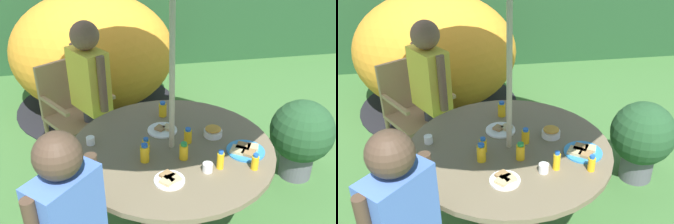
% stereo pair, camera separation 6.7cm
% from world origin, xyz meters
% --- Properties ---
extents(hedge_backdrop, '(9.00, 0.70, 1.71)m').
position_xyz_m(hedge_backdrop, '(0.00, 3.56, 0.85)').
color(hedge_backdrop, '#234C28').
rests_on(hedge_backdrop, ground_plane).
extents(garden_table, '(1.38, 1.38, 0.72)m').
position_xyz_m(garden_table, '(0.00, 0.00, 0.59)').
color(garden_table, tan).
rests_on(garden_table, ground_plane).
extents(wooden_chair, '(0.68, 0.67, 0.94)m').
position_xyz_m(wooden_chair, '(-0.71, 1.08, 0.53)').
color(wooden_chair, tan).
rests_on(wooden_chair, ground_plane).
extents(dome_tent, '(2.15, 2.15, 1.34)m').
position_xyz_m(dome_tent, '(-0.51, 2.10, 0.66)').
color(dome_tent, orange).
rests_on(dome_tent, ground_plane).
extents(potted_plant, '(0.54, 0.54, 0.73)m').
position_xyz_m(potted_plant, '(1.21, 0.42, 0.42)').
color(potted_plant, '#595960').
rests_on(potted_plant, ground_plane).
extents(child_in_yellow_shirt, '(0.36, 0.41, 1.37)m').
position_xyz_m(child_in_yellow_shirt, '(-0.53, 0.86, 0.88)').
color(child_in_yellow_shirt, '#3F3F47').
rests_on(child_in_yellow_shirt, ground_plane).
extents(child_in_blue_shirt, '(0.37, 0.38, 1.32)m').
position_xyz_m(child_in_blue_shirt, '(-0.64, -0.68, 0.84)').
color(child_in_blue_shirt, brown).
rests_on(child_in_blue_shirt, ground_plane).
extents(snack_bowl, '(0.13, 0.13, 0.07)m').
position_xyz_m(snack_bowl, '(0.31, 0.08, 0.76)').
color(snack_bowl, white).
rests_on(snack_bowl, garden_table).
extents(plate_near_left, '(0.21, 0.21, 0.03)m').
position_xyz_m(plate_near_left, '(-0.03, 0.21, 0.73)').
color(plate_near_left, white).
rests_on(plate_near_left, garden_table).
extents(plate_center_front, '(0.19, 0.19, 0.03)m').
position_xyz_m(plate_center_front, '(-0.08, -0.36, 0.74)').
color(plate_center_front, white).
rests_on(plate_center_front, garden_table).
extents(plate_back_edge, '(0.25, 0.25, 0.03)m').
position_xyz_m(plate_back_edge, '(0.47, -0.15, 0.74)').
color(plate_back_edge, '#338CD8').
rests_on(plate_back_edge, garden_table).
extents(juice_bottle_near_right, '(0.05, 0.05, 0.13)m').
position_xyz_m(juice_bottle_near_right, '(0.25, -0.29, 0.78)').
color(juice_bottle_near_right, yellow).
rests_on(juice_bottle_near_right, garden_table).
extents(juice_bottle_far_left, '(0.06, 0.06, 0.13)m').
position_xyz_m(juice_bottle_far_left, '(-0.20, -0.13, 0.78)').
color(juice_bottle_far_left, yellow).
rests_on(juice_bottle_far_left, garden_table).
extents(juice_bottle_far_right, '(0.05, 0.05, 0.11)m').
position_xyz_m(juice_bottle_far_right, '(-0.18, -0.03, 0.77)').
color(juice_bottle_far_right, yellow).
rests_on(juice_bottle_far_right, garden_table).
extents(juice_bottle_center_back, '(0.05, 0.05, 0.11)m').
position_xyz_m(juice_bottle_center_back, '(0.12, 0.03, 0.77)').
color(juice_bottle_center_back, yellow).
rests_on(juice_bottle_center_back, garden_table).
extents(juice_bottle_mid_left, '(0.06, 0.06, 0.12)m').
position_xyz_m(juice_bottle_mid_left, '(0.01, 0.43, 0.78)').
color(juice_bottle_mid_left, yellow).
rests_on(juice_bottle_mid_left, garden_table).
extents(juice_bottle_mid_right, '(0.05, 0.05, 0.11)m').
position_xyz_m(juice_bottle_mid_right, '(0.46, -0.33, 0.77)').
color(juice_bottle_mid_right, yellow).
rests_on(juice_bottle_mid_right, garden_table).
extents(juice_bottle_front_edge, '(0.06, 0.06, 0.12)m').
position_xyz_m(juice_bottle_front_edge, '(0.05, -0.15, 0.78)').
color(juice_bottle_front_edge, yellow).
rests_on(juice_bottle_front_edge, garden_table).
extents(cup_near, '(0.06, 0.06, 0.06)m').
position_xyz_m(cup_near, '(-0.54, 0.13, 0.75)').
color(cup_near, white).
rests_on(cup_near, garden_table).
extents(cup_far, '(0.06, 0.06, 0.06)m').
position_xyz_m(cup_far, '(0.16, -0.31, 0.75)').
color(cup_far, white).
rests_on(cup_far, garden_table).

